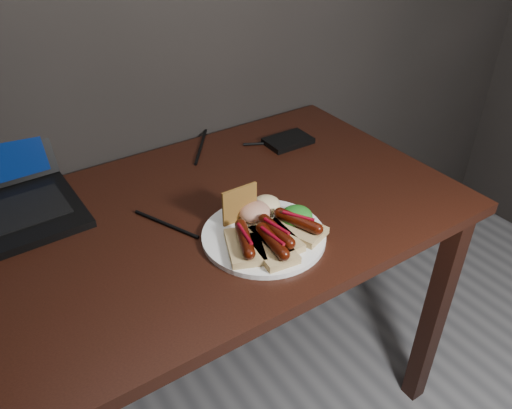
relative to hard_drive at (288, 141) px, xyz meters
The scene contains 12 objects.
desk 0.51m from the hard_drive, 159.65° to the right, with size 1.40×0.70×0.75m.
hard_drive is the anchor object (origin of this frame).
desk_cables 0.43m from the hard_drive, behind, with size 0.94×0.46×0.01m.
plate 0.45m from the hard_drive, 133.29° to the right, with size 0.27×0.27×0.01m, color white.
bread_sausage_left 0.51m from the hard_drive, 136.63° to the right, with size 0.11×0.13×0.04m.
bread_sausage_center 0.47m from the hard_drive, 129.63° to the right, with size 0.07×0.12×0.04m.
bread_sausage_right 0.43m from the hard_drive, 123.89° to the right, with size 0.10×0.13×0.04m.
bread_sausage_extra 0.50m from the hard_drive, 130.28° to the right, with size 0.08×0.12×0.04m.
crispbread 0.41m from the hard_drive, 141.61° to the right, with size 0.09×0.01×0.09m, color #AF7430.
salad_greens 0.40m from the hard_drive, 124.03° to the right, with size 0.07×0.07×0.04m, color #115915.
salsa_mound 0.40m from the hard_drive, 137.33° to the right, with size 0.07×0.07×0.04m, color maroon.
coleslaw_mound 0.36m from the hard_drive, 134.50° to the right, with size 0.06×0.06×0.04m, color white.
Camera 1 is at (-0.32, 0.53, 1.42)m, focal length 35.00 mm.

